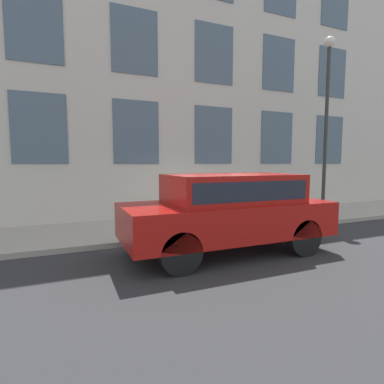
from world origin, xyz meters
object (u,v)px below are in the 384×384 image
Objects in this scene: fire_hydrant at (203,219)px; person at (180,197)px; street_lamp at (327,108)px; parked_truck_red_near at (229,207)px.

fire_hydrant is 0.90m from person.
parked_truck_red_near is at bearing 112.22° from street_lamp.
street_lamp is (2.07, -5.06, 2.90)m from parked_truck_red_near.
parked_truck_red_near is 6.19m from street_lamp.
street_lamp is at bearing -86.46° from fire_hydrant.
parked_truck_red_near is 0.76× the size of street_lamp.
person is (0.17, 0.63, 0.62)m from fire_hydrant.
fire_hydrant is 5.99m from street_lamp.
street_lamp reaches higher than person.
parked_truck_red_near reaches higher than person.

